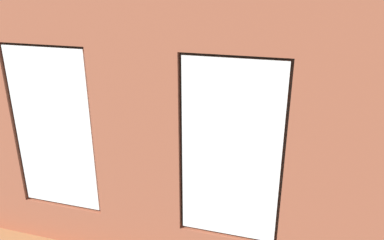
# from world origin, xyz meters

# --- Properties ---
(ground_plane) EXTENTS (6.91, 5.62, 0.10)m
(ground_plane) POSITION_xyz_m (0.00, 0.00, -0.05)
(ground_plane) COLOR #99663D
(brick_wall_with_windows) EXTENTS (6.31, 0.30, 3.30)m
(brick_wall_with_windows) POSITION_xyz_m (-0.00, 2.43, 1.64)
(brick_wall_with_windows) COLOR #9E5138
(brick_wall_with_windows) RESTS_ON ground_plane
(white_wall_right) EXTENTS (0.10, 4.62, 3.30)m
(white_wall_right) POSITION_xyz_m (3.11, 0.20, 1.65)
(white_wall_right) COLOR silver
(white_wall_right) RESTS_ON ground_plane
(couch_by_window) EXTENTS (2.05, 0.87, 0.80)m
(couch_by_window) POSITION_xyz_m (-0.07, 1.78, 0.33)
(couch_by_window) COLOR black
(couch_by_window) RESTS_ON ground_plane
(couch_left) EXTENTS (1.02, 2.01, 0.80)m
(couch_left) POSITION_xyz_m (-2.46, 0.69, 0.33)
(couch_left) COLOR black
(couch_left) RESTS_ON ground_plane
(coffee_table) EXTENTS (1.58, 0.82, 0.42)m
(coffee_table) POSITION_xyz_m (-0.12, -0.04, 0.37)
(coffee_table) COLOR olive
(coffee_table) RESTS_ON ground_plane
(cup_ceramic) EXTENTS (0.07, 0.07, 0.09)m
(cup_ceramic) POSITION_xyz_m (-0.12, -0.04, 0.46)
(cup_ceramic) COLOR #B23D38
(cup_ceramic) RESTS_ON coffee_table
(candle_jar) EXTENTS (0.08, 0.08, 0.12)m
(candle_jar) POSITION_xyz_m (0.07, -0.14, 0.48)
(candle_jar) COLOR #B7333D
(candle_jar) RESTS_ON coffee_table
(table_plant_small) EXTENTS (0.17, 0.17, 0.27)m
(table_plant_small) POSITION_xyz_m (0.35, 0.09, 0.56)
(table_plant_small) COLOR #47423D
(table_plant_small) RESTS_ON coffee_table
(remote_gray) EXTENTS (0.17, 0.05, 0.02)m
(remote_gray) POSITION_xyz_m (-0.56, -0.18, 0.43)
(remote_gray) COLOR #59595B
(remote_gray) RESTS_ON coffee_table
(remote_black) EXTENTS (0.17, 0.12, 0.02)m
(remote_black) POSITION_xyz_m (-0.24, 0.09, 0.43)
(remote_black) COLOR black
(remote_black) RESTS_ON coffee_table
(media_console) EXTENTS (1.30, 0.42, 0.50)m
(media_console) POSITION_xyz_m (2.81, 0.21, 0.25)
(media_console) COLOR black
(media_console) RESTS_ON ground_plane
(tv_flatscreen) EXTENTS (1.18, 0.20, 0.76)m
(tv_flatscreen) POSITION_xyz_m (2.81, 0.21, 0.89)
(tv_flatscreen) COLOR black
(tv_flatscreen) RESTS_ON media_console
(potted_plant_beside_window_right) EXTENTS (0.41, 0.41, 0.81)m
(potted_plant_beside_window_right) POSITION_xyz_m (1.95, 1.88, 0.49)
(potted_plant_beside_window_right) COLOR brown
(potted_plant_beside_window_right) RESTS_ON ground_plane
(potted_plant_corner_far_left) EXTENTS (0.51, 0.51, 0.86)m
(potted_plant_corner_far_left) POSITION_xyz_m (-2.61, 1.88, 0.57)
(potted_plant_corner_far_left) COLOR brown
(potted_plant_corner_far_left) RESTS_ON ground_plane
(potted_plant_near_tv) EXTENTS (0.88, 0.88, 1.20)m
(potted_plant_near_tv) POSITION_xyz_m (2.26, 1.31, 0.78)
(potted_plant_near_tv) COLOR #9E5638
(potted_plant_near_tv) RESTS_ON ground_plane
(potted_plant_mid_room_small) EXTENTS (0.35, 0.35, 0.52)m
(potted_plant_mid_room_small) POSITION_xyz_m (-1.14, -1.00, 0.35)
(potted_plant_mid_room_small) COLOR gray
(potted_plant_mid_room_small) RESTS_ON ground_plane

